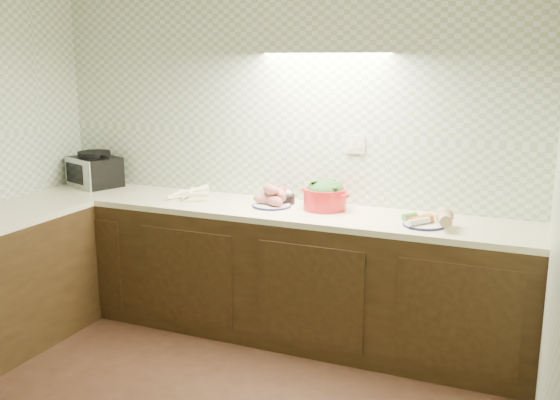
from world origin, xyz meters
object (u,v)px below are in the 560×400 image
at_px(toaster_oven, 94,170).
at_px(parsnip_pile, 186,194).
at_px(veg_plate, 433,219).
at_px(sweet_potato_plate, 272,198).
at_px(dutch_oven, 325,195).
at_px(onion_bowl, 283,197).

distance_m(toaster_oven, parsnip_pile, 0.90).
distance_m(parsnip_pile, veg_plate, 1.79).
bearing_deg(sweet_potato_plate, dutch_oven, 9.51).
bearing_deg(toaster_oven, dutch_oven, 20.40).
height_order(dutch_oven, veg_plate, dutch_oven).
bearing_deg(parsnip_pile, dutch_oven, 3.67).
distance_m(toaster_oven, sweet_potato_plate, 1.58).
bearing_deg(sweet_potato_plate, parsnip_pile, -179.44).
relative_size(sweet_potato_plate, onion_bowl, 1.66).
bearing_deg(veg_plate, dutch_oven, 168.15).
relative_size(sweet_potato_plate, dutch_oven, 0.75).
bearing_deg(dutch_oven, toaster_oven, -161.63).
relative_size(parsnip_pile, sweet_potato_plate, 1.29).
xyz_separation_m(onion_bowl, veg_plate, (1.07, -0.21, -0.00)).
distance_m(onion_bowl, veg_plate, 1.09).
bearing_deg(dutch_oven, parsnip_pile, -157.08).
xyz_separation_m(sweet_potato_plate, veg_plate, (1.10, -0.10, -0.01)).
bearing_deg(parsnip_pile, onion_bowl, 9.58).
bearing_deg(toaster_oven, sweet_potato_plate, 18.01).
xyz_separation_m(sweet_potato_plate, onion_bowl, (0.03, 0.11, -0.01)).
height_order(toaster_oven, dutch_oven, toaster_oven).
relative_size(onion_bowl, veg_plate, 0.51).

